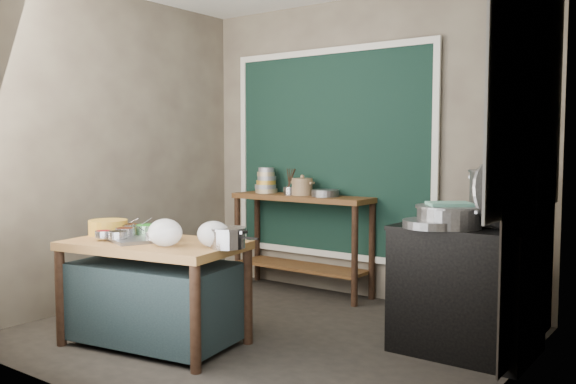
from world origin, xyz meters
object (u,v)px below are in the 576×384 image
Objects in this scene: yellow_basin at (108,227)px; stock_pot at (503,197)px; stove_block at (466,291)px; ceramic_crock at (302,188)px; back_counter at (302,244)px; prep_table at (154,293)px; condiment_tray at (135,238)px; steamer at (449,217)px; saucepan at (228,238)px; utensil_cup at (290,191)px.

stock_pot reaches higher than yellow_basin.
stove_block is 1.84× the size of stock_pot.
back_counter is at bearing 141.26° from ceramic_crock.
prep_table is 0.86× the size of back_counter.
condiment_tray is 2.23m from steamer.
steamer is at bearing -124.23° from stock_pot.
stove_block is 2.68m from yellow_basin.
saucepan is 1.92m from ceramic_crock.
prep_table is 2.01m from ceramic_crock.
back_counter is 1.61× the size of stove_block.
steamer reaches higher than prep_table.
condiment_tray is (-0.13, -1.93, 0.29)m from back_counter.
back_counter is 0.53m from utensil_cup.
condiment_tray reaches higher than prep_table.
saucepan is (0.80, 0.12, 0.06)m from condiment_tray.
stove_block is (1.90, -0.73, -0.05)m from back_counter.
stock_pot is (2.21, 1.39, 0.31)m from condiment_tray.
stove_block is at bearing -21.02° from back_counter.
back_counter is 2.97× the size of stock_pot.
yellow_basin is 1.96m from ceramic_crock.
steamer is (2.31, 1.00, 0.15)m from yellow_basin.
yellow_basin is (-2.38, -1.17, 0.38)m from stove_block.
ceramic_crock is at bearing 75.25° from yellow_basin.
saucepan is (0.61, 0.10, 0.44)m from prep_table.
prep_table is 4.28× the size of yellow_basin.
yellow_basin reaches higher than stove_block.
back_counter is 0.55m from ceramic_crock.
ceramic_crock is 2.13m from stock_pot.
saucepan reaches higher than prep_table.
condiment_tray is 1.08× the size of stock_pot.
yellow_basin is (-0.53, 0.02, 0.43)m from prep_table.
stock_pot is (2.56, 1.36, 0.26)m from yellow_basin.
steamer is (1.82, -0.89, -0.07)m from ceramic_crock.
ceramic_crock is at bearing 154.02° from steamer.
ceramic_crock is at bearing 7.85° from utensil_cup.
ceramic_crock reaches higher than saucepan.
steamer is at bearing -26.10° from back_counter.
ceramic_crock is (-0.65, 1.80, 0.20)m from saucepan.
back_counter is 6.77× the size of ceramic_crock.
steamer is (1.17, 0.91, 0.14)m from saucepan.
ceramic_crock is (-0.03, 1.90, 0.65)m from prep_table.
yellow_basin is 0.60× the size of stock_pot.
utensil_cup is at bearing 78.95° from yellow_basin.
stove_block is 2.21m from utensil_cup.
prep_table is 1.99m from utensil_cup.
utensil_cup reaches higher than back_counter.
saucepan is at bearing -137.99° from stock_pot.
utensil_cup reaches higher than saucepan.
stove_block is 3.60× the size of saucepan.
prep_table is at bearing -84.97° from utensil_cup.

